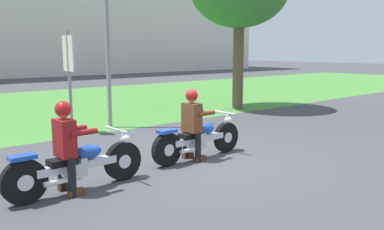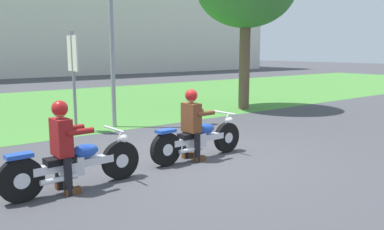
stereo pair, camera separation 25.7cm
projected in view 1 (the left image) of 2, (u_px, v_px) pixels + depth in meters
name	position (u px, v px, depth m)	size (l,w,h in m)	color
ground	(195.00, 158.00, 7.83)	(120.00, 120.00, 0.00)	#424247
grass_verge	(35.00, 107.00, 14.89)	(60.00, 12.00, 0.01)	#478438
motorcycle_lead	(199.00, 139.00, 7.77)	(2.21, 0.66, 0.87)	black
rider_lead	(192.00, 119.00, 7.59)	(0.56, 0.48, 1.40)	black
motorcycle_follow	(78.00, 166.00, 5.96)	(2.23, 0.66, 0.88)	black
rider_follow	(66.00, 140.00, 5.78)	(0.56, 0.48, 1.40)	black
sign_banner	(69.00, 66.00, 9.94)	(0.08, 0.60, 2.60)	gray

